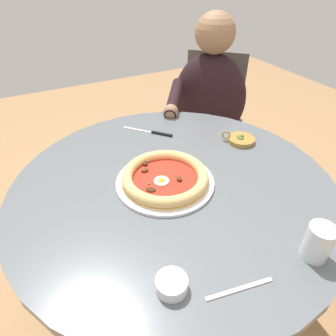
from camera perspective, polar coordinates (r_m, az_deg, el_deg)
The scene contains 10 objects.
ground_plane at distance 1.54m, azimuth 0.77°, elevation -24.46°, with size 6.00×6.00×0.02m, color #9E754C.
dining_table at distance 1.05m, azimuth 1.04°, elevation -7.95°, with size 1.06×1.06×0.72m.
pizza_on_plate at distance 0.95m, azimuth -0.59°, elevation -1.93°, with size 0.32×0.32×0.05m.
water_glass at distance 0.82m, azimuth 26.96°, elevation -13.05°, with size 0.07×0.07×0.10m.
steak_knife at distance 1.24m, azimuth -2.61°, elevation 6.88°, with size 0.16×0.17×0.01m.
ramekin_capers at distance 0.70m, azimuth 0.70°, elevation -21.58°, with size 0.07×0.07×0.03m.
olive_pan at distance 1.21m, azimuth 13.91°, elevation 5.41°, with size 0.12×0.11×0.04m.
fork_utensil at distance 0.73m, azimuth 13.73°, elevation -21.83°, with size 0.17×0.04×0.00m.
diner_person at distance 1.73m, azimuth 7.44°, elevation 7.34°, with size 0.57×0.44×1.12m.
cafe_chair_diner at distance 1.84m, azimuth 8.27°, elevation 10.18°, with size 0.54×0.54×0.88m.
Camera 1 is at (0.36, 0.66, 1.33)m, focal length 31.40 mm.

